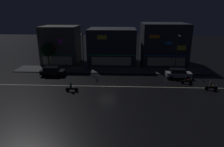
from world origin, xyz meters
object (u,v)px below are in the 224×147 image
at_px(parked_car_near_kerb, 178,73).
at_px(traffic_cone, 60,73).
at_px(parked_car_trailing, 52,71).
at_px(motorcycle_following, 211,86).
at_px(motorcycle_opposite_lane, 187,80).
at_px(motorcycle_lead, 71,87).
at_px(pedestrian_on_sidewalk, 86,66).
at_px(streetlamp_west, 83,48).
at_px(streetlamp_mid, 177,49).

relative_size(parked_car_near_kerb, traffic_cone, 7.82).
distance_m(parked_car_trailing, traffic_cone, 1.65).
xyz_separation_m(motorcycle_following, motorcycle_opposite_lane, (-2.83, 2.57, 0.00)).
bearing_deg(traffic_cone, motorcycle_opposite_lane, -10.80).
bearing_deg(motorcycle_lead, pedestrian_on_sidewalk, -99.25).
xyz_separation_m(motorcycle_opposite_lane, traffic_cone, (-22.16, 4.23, -0.36)).
bearing_deg(traffic_cone, parked_car_near_kerb, -3.55).
bearing_deg(parked_car_trailing, motorcycle_lead, -53.90).
bearing_deg(parked_car_trailing, parked_car_near_kerb, -0.62).
height_order(streetlamp_west, parked_car_trailing, streetlamp_west).
bearing_deg(motorcycle_opposite_lane, parked_car_trailing, 168.22).
height_order(parked_car_near_kerb, motorcycle_opposite_lane, parked_car_near_kerb).
height_order(streetlamp_west, pedestrian_on_sidewalk, streetlamp_west).
relative_size(motorcycle_lead, traffic_cone, 3.45).
distance_m(motorcycle_lead, motorcycle_following, 20.84).
relative_size(pedestrian_on_sidewalk, traffic_cone, 3.36).
height_order(motorcycle_following, traffic_cone, motorcycle_following).
bearing_deg(traffic_cone, motorcycle_lead, -63.25).
relative_size(streetlamp_west, motorcycle_lead, 3.82).
height_order(streetlamp_west, streetlamp_mid, streetlamp_west).
bearing_deg(traffic_cone, parked_car_trailing, -134.83).
xyz_separation_m(streetlamp_west, motorcycle_following, (20.99, -9.37, -3.78)).
distance_m(streetlamp_mid, motorcycle_opposite_lane, 8.35).
bearing_deg(parked_car_near_kerb, pedestrian_on_sidewalk, 167.16).
height_order(motorcycle_opposite_lane, traffic_cone, motorcycle_opposite_lane).
bearing_deg(parked_car_trailing, streetlamp_west, 35.82).
bearing_deg(motorcycle_opposite_lane, pedestrian_on_sidewalk, 154.93).
bearing_deg(motorcycle_following, motorcycle_opposite_lane, -46.27).
relative_size(streetlamp_mid, parked_car_near_kerb, 1.62).
bearing_deg(motorcycle_following, parked_car_near_kerb, -61.84).
relative_size(streetlamp_west, motorcycle_opposite_lane, 3.82).
height_order(motorcycle_lead, traffic_cone, motorcycle_lead).
distance_m(streetlamp_mid, parked_car_trailing, 23.98).
distance_m(parked_car_trailing, motorcycle_opposite_lane, 23.45).
bearing_deg(pedestrian_on_sidewalk, streetlamp_west, -48.93).
xyz_separation_m(streetlamp_mid, motorcycle_lead, (-18.03, -11.65, -3.62)).
height_order(parked_car_near_kerb, motorcycle_lead, parked_car_near_kerb).
relative_size(pedestrian_on_sidewalk, motorcycle_following, 0.97).
distance_m(parked_car_near_kerb, parked_car_trailing, 22.63).
distance_m(streetlamp_west, motorcycle_following, 23.30).
height_order(streetlamp_mid, motorcycle_opposite_lane, streetlamp_mid).
bearing_deg(parked_car_near_kerb, motorcycle_lead, -157.96).
relative_size(streetlamp_mid, motorcycle_opposite_lane, 3.66).
height_order(parked_car_trailing, motorcycle_lead, parked_car_trailing).
height_order(streetlamp_mid, motorcycle_lead, streetlamp_mid).
xyz_separation_m(parked_car_near_kerb, motorcycle_opposite_lane, (0.61, -2.89, -0.24)).
bearing_deg(pedestrian_on_sidewalk, parked_car_near_kerb, 120.05).
height_order(streetlamp_mid, parked_car_near_kerb, streetlamp_mid).
distance_m(parked_car_near_kerb, motorcycle_following, 6.46).
bearing_deg(motorcycle_lead, parked_car_near_kerb, -165.97).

